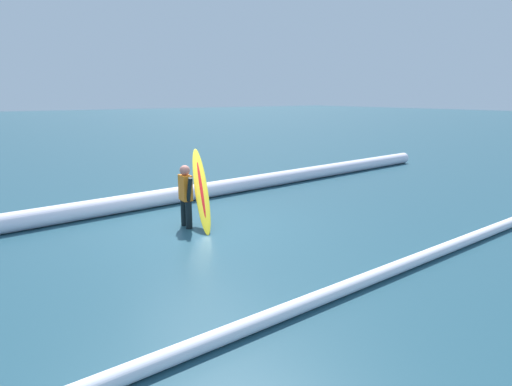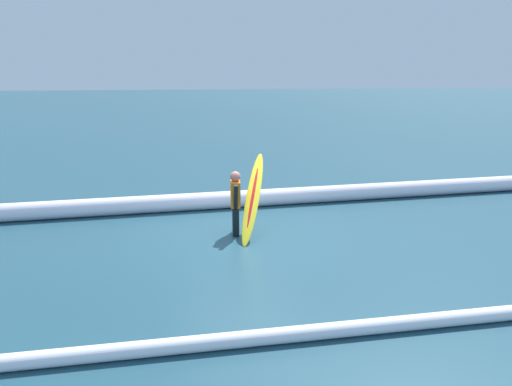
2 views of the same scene
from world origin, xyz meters
TOP-DOWN VIEW (x-y plane):
  - ground_plane at (0.00, 0.00)m, footprint 157.19×157.19m
  - surfer at (0.23, 0.02)m, footprint 0.23×0.65m
  - surfboard at (-0.13, 0.05)m, footprint 0.86×1.67m
  - wave_crest_foreground at (1.54, -1.92)m, footprint 25.89×2.12m
  - wave_crest_midground at (-1.03, 4.29)m, footprint 23.82×0.77m

SIDE VIEW (x-z plane):
  - ground_plane at x=0.00m, z-range 0.00..0.00m
  - wave_crest_midground at x=-1.03m, z-range 0.00..0.21m
  - wave_crest_foreground at x=1.54m, z-range 0.00..0.43m
  - surfer at x=0.23m, z-range 0.07..1.44m
  - surfboard at x=-0.13m, z-range -0.02..1.61m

